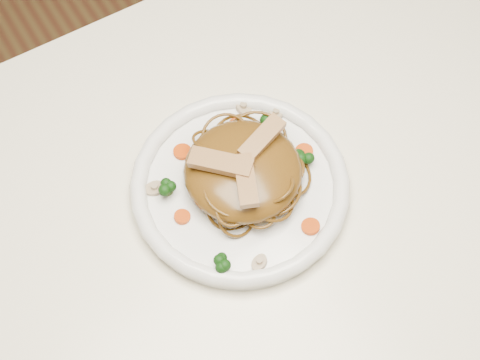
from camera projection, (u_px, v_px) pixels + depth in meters
table at (251, 271)px, 0.93m from camera, size 1.20×0.80×0.75m
plate at (240, 189)px, 0.87m from camera, size 0.30×0.30×0.02m
noodle_mound at (243, 171)px, 0.85m from camera, size 0.16×0.16×0.05m
chicken_a at (262, 138)px, 0.83m from camera, size 0.07×0.04×0.01m
chicken_b at (221, 163)px, 0.82m from camera, size 0.07×0.07×0.01m
chicken_c at (246, 180)px, 0.81m from camera, size 0.05×0.07×0.01m
broccoli_0 at (266, 125)px, 0.89m from camera, size 0.03×0.03×0.03m
broccoli_1 at (167, 185)px, 0.85m from camera, size 0.03×0.03×0.03m
broccoli_2 at (221, 264)px, 0.80m from camera, size 0.03×0.03×0.03m
broccoli_3 at (304, 156)px, 0.87m from camera, size 0.03×0.03×0.03m
carrot_0 at (236, 124)px, 0.91m from camera, size 0.02×0.02×0.00m
carrot_1 at (182, 217)px, 0.84m from camera, size 0.02×0.02×0.00m
carrot_2 at (304, 152)px, 0.89m from camera, size 0.02×0.02×0.00m
carrot_3 at (182, 152)px, 0.89m from camera, size 0.03×0.03×0.00m
carrot_4 at (311, 226)px, 0.84m from camera, size 0.02×0.02×0.00m
mushroom_0 at (259, 263)px, 0.81m from camera, size 0.03×0.03×0.01m
mushroom_1 at (276, 114)px, 0.91m from camera, size 0.03×0.03×0.01m
mushroom_2 at (155, 188)px, 0.86m from camera, size 0.03×0.03×0.01m
mushroom_3 at (243, 107)px, 0.92m from camera, size 0.03×0.03×0.01m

